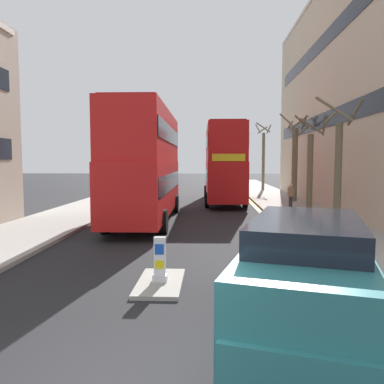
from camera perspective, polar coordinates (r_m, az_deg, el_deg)
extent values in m
cube|color=#9E9991|center=(21.60, 16.77, -3.56)|extent=(4.00, 80.00, 0.14)
cube|color=#9E9991|center=(22.32, -17.67, -3.33)|extent=(4.00, 80.00, 0.14)
cube|color=yellow|center=(19.24, 12.14, -4.66)|extent=(0.10, 56.00, 0.01)
cube|color=yellow|center=(19.22, 11.66, -4.66)|extent=(0.10, 56.00, 0.01)
cube|color=#9E9991|center=(9.80, -4.78, -13.36)|extent=(1.10, 2.20, 0.10)
cube|color=silver|center=(9.76, -4.78, -12.64)|extent=(0.36, 0.28, 0.16)
cube|color=white|center=(9.61, -4.80, -9.47)|extent=(0.28, 0.20, 0.95)
cube|color=blue|center=(9.47, -4.89, -8.51)|extent=(0.22, 0.01, 0.26)
cube|color=yellow|center=(9.56, -4.88, -10.73)|extent=(0.22, 0.01, 0.20)
cube|color=red|center=(19.56, -6.83, 0.69)|extent=(2.62, 10.83, 2.60)
cube|color=red|center=(19.55, -6.90, 8.17)|extent=(2.56, 10.61, 2.50)
cube|color=black|center=(19.54, -6.84, 1.57)|extent=(2.64, 10.39, 0.84)
cube|color=black|center=(19.56, -6.90, 8.46)|extent=(2.63, 10.18, 0.80)
cube|color=yellow|center=(24.84, -4.96, 5.11)|extent=(2.00, 0.08, 0.44)
cube|color=maroon|center=(19.67, -6.94, 11.95)|extent=(2.35, 9.74, 0.10)
cylinder|color=black|center=(23.16, -8.59, -1.76)|extent=(0.31, 1.04, 1.04)
cylinder|color=black|center=(22.84, -2.41, -1.80)|extent=(0.31, 1.04, 1.04)
cylinder|color=black|center=(16.68, -12.82, -4.30)|extent=(0.31, 1.04, 1.04)
cylinder|color=black|center=(16.23, -4.22, -4.44)|extent=(0.31, 1.04, 1.04)
cube|color=red|center=(28.50, 4.69, 1.93)|extent=(2.72, 10.85, 2.60)
cube|color=red|center=(28.50, 4.72, 7.06)|extent=(2.67, 10.63, 2.50)
cube|color=black|center=(28.49, 4.69, 2.54)|extent=(2.74, 10.42, 0.84)
cube|color=black|center=(28.50, 4.72, 7.26)|extent=(2.73, 10.20, 0.80)
cube|color=yellow|center=(23.10, 5.47, 5.15)|extent=(2.00, 0.10, 0.44)
cube|color=maroon|center=(28.58, 4.74, 9.67)|extent=(2.45, 9.76, 0.10)
cylinder|color=black|center=(25.37, 7.92, -1.20)|extent=(0.32, 1.05, 1.04)
cylinder|color=black|center=(25.21, 2.26, -1.19)|extent=(0.32, 1.05, 1.04)
cylinder|color=black|center=(32.00, 6.57, 0.02)|extent=(0.32, 1.05, 1.04)
cylinder|color=black|center=(31.88, 2.09, 0.03)|extent=(0.32, 1.05, 1.04)
cube|color=teal|center=(6.86, 16.54, -13.71)|extent=(3.11, 5.04, 1.50)
cube|color=black|center=(6.80, 16.73, -6.89)|extent=(2.48, 3.40, 0.76)
cube|color=teal|center=(5.22, 15.72, -22.89)|extent=(2.06, 1.62, 0.67)
cube|color=orange|center=(6.84, 16.54, -13.31)|extent=(3.02, 4.68, 0.10)
cylinder|color=black|center=(5.80, 25.66, -24.00)|extent=(0.40, 0.71, 0.68)
cylinder|color=black|center=(5.85, 6.20, -23.28)|extent=(0.40, 0.71, 0.68)
cylinder|color=black|center=(8.46, 23.10, -14.61)|extent=(0.40, 0.71, 0.68)
cylinder|color=black|center=(8.50, 10.49, -14.23)|extent=(0.40, 0.71, 0.68)
cylinder|color=#2D2D38|center=(23.40, 14.47, -1.68)|extent=(0.22, 0.22, 0.85)
cube|color=#8C6647|center=(23.33, 14.50, 0.04)|extent=(0.34, 0.22, 0.56)
sphere|color=beige|center=(23.30, 14.52, 1.00)|extent=(0.20, 0.20, 0.20)
cylinder|color=#6B6047|center=(29.08, 15.05, 3.89)|extent=(0.42, 0.42, 5.28)
cylinder|color=#6B6047|center=(29.36, 16.37, 9.88)|extent=(0.13, 1.29, 0.95)
cylinder|color=#6B6047|center=(29.86, 15.61, 9.90)|extent=(1.27, 0.84, 1.04)
cylinder|color=#6B6047|center=(29.35, 14.40, 9.65)|extent=(0.59, 0.80, 0.67)
cylinder|color=#6B6047|center=(28.70, 14.01, 10.29)|extent=(0.91, 1.46, 1.18)
cylinder|color=#6B6047|center=(28.76, 16.00, 10.00)|extent=(1.17, 0.73, 0.94)
cylinder|color=#6B6047|center=(18.10, 20.92, 2.29)|extent=(0.31, 0.31, 4.59)
cylinder|color=#6B6047|center=(18.49, 23.17, 10.88)|extent=(0.22, 1.42, 1.04)
cylinder|color=#6B6047|center=(18.45, 20.01, 10.45)|extent=(0.82, 0.66, 0.71)
cylinder|color=#6B6047|center=(17.49, 20.38, 11.56)|extent=(1.36, 1.05, 1.17)
cylinder|color=#6B6047|center=(23.55, 17.15, 2.75)|extent=(0.34, 0.34, 4.49)
cylinder|color=#6B6047|center=(23.68, 19.10, 9.39)|extent=(0.43, 1.50, 1.10)
cylinder|color=#6B6047|center=(23.90, 16.43, 8.95)|extent=(0.83, 0.68, 0.72)
cylinder|color=#6B6047|center=(23.01, 17.31, 9.39)|extent=(1.28, 0.44, 0.95)
cylinder|color=#6B6047|center=(40.38, 10.58, 4.52)|extent=(0.30, 0.30, 5.83)
cylinder|color=#6B6047|center=(40.70, 11.39, 9.16)|extent=(0.35, 1.15, 0.85)
cylinder|color=#6B6047|center=(40.99, 10.49, 9.09)|extent=(1.05, 0.22, 0.78)
cylinder|color=#6B6047|center=(40.28, 9.80, 9.32)|extent=(0.45, 1.31, 0.98)
cylinder|color=#6B6047|center=(39.81, 10.57, 9.45)|extent=(1.47, 0.44, 1.09)
cube|color=black|center=(27.82, 18.85, 20.35)|extent=(0.04, 24.64, 1.00)
cube|color=black|center=(26.87, 18.56, 9.91)|extent=(0.04, 24.64, 1.00)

